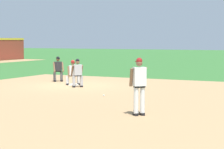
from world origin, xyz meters
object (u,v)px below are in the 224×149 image
object	(u,v)px
first_baseman	(73,71)
umpire	(58,68)
pitcher	(139,83)
first_base_bag	(74,85)
baserunner	(78,72)
baseball	(104,95)

from	to	relation	value
first_baseman	umpire	distance (m)	2.15
umpire	pitcher	bearing A→B (deg)	-134.24
first_base_bag	baserunner	distance (m)	1.13
first_base_bag	first_baseman	xyz separation A→B (m)	(0.27, 0.17, 0.69)
baseball	baserunner	xyz separation A→B (m)	(2.54, 2.81, 0.76)
first_base_bag	pitcher	distance (m)	9.58
first_base_bag	umpire	xyz separation A→B (m)	(1.48, 1.94, 0.75)
baseball	first_baseman	size ratio (longest dim) A/B	0.06
first_baseman	baserunner	world-z (taller)	baserunner
umpire	first_base_bag	bearing A→B (deg)	-127.32
first_base_bag	first_baseman	world-z (taller)	first_baseman
first_base_bag	baserunner	bearing A→B (deg)	-134.60
first_base_bag	baseball	bearing A→B (deg)	-132.58
pitcher	baserunner	xyz separation A→B (m)	(6.26, 6.01, -0.27)
baseball	first_baseman	xyz separation A→B (m)	(3.41, 3.59, 0.69)
baseball	first_base_bag	bearing A→B (deg)	47.42
first_base_bag	umpire	distance (m)	2.55
first_baseman	baserunner	xyz separation A→B (m)	(-0.87, -0.77, 0.06)
baseball	baserunner	size ratio (longest dim) A/B	0.05
first_base_bag	baserunner	size ratio (longest dim) A/B	0.26
pitcher	baserunner	distance (m)	8.68
first_base_bag	pitcher	world-z (taller)	pitcher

